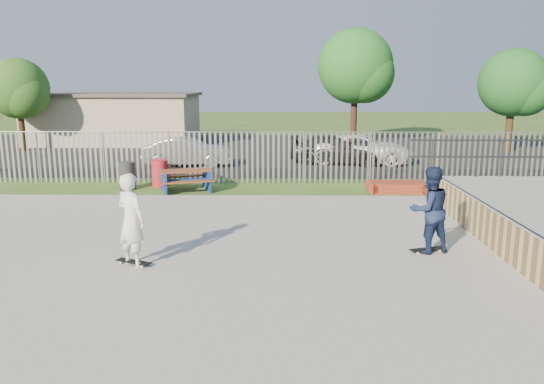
{
  "coord_description": "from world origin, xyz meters",
  "views": [
    {
      "loc": [
        2.71,
        -11.4,
        3.89
      ],
      "look_at": [
        2.49,
        2.0,
        1.1
      ],
      "focal_mm": 35.0,
      "sensor_mm": 36.0,
      "label": 1
    }
  ],
  "objects_px": {
    "car_silver": "(187,152)",
    "tree_left": "(18,89)",
    "picnic_table": "(185,180)",
    "funbox": "(397,187)",
    "car_dark": "(337,150)",
    "skater_white": "(131,220)",
    "car_white": "(362,149)",
    "trash_bin_grey": "(127,176)",
    "tree_right": "(513,83)",
    "skater_navy": "(429,210)",
    "tree_mid": "(355,66)",
    "trash_bin_red": "(160,173)"
  },
  "relations": [
    {
      "from": "skater_white",
      "to": "funbox",
      "type": "bearing_deg",
      "value": -96.86
    },
    {
      "from": "picnic_table",
      "to": "tree_mid",
      "type": "relative_size",
      "value": 0.31
    },
    {
      "from": "picnic_table",
      "to": "skater_white",
      "type": "bearing_deg",
      "value": -105.9
    },
    {
      "from": "picnic_table",
      "to": "tree_right",
      "type": "xyz_separation_m",
      "value": [
        16.15,
        10.97,
        3.44
      ]
    },
    {
      "from": "skater_navy",
      "to": "tree_right",
      "type": "bearing_deg",
      "value": -135.06
    },
    {
      "from": "trash_bin_red",
      "to": "skater_navy",
      "type": "xyz_separation_m",
      "value": [
        7.86,
        -8.27,
        0.61
      ]
    },
    {
      "from": "funbox",
      "to": "tree_right",
      "type": "distance_m",
      "value": 14.4
    },
    {
      "from": "trash_bin_grey",
      "to": "tree_right",
      "type": "height_order",
      "value": "tree_right"
    },
    {
      "from": "car_silver",
      "to": "tree_left",
      "type": "distance_m",
      "value": 12.13
    },
    {
      "from": "car_silver",
      "to": "skater_navy",
      "type": "bearing_deg",
      "value": -154.09
    },
    {
      "from": "funbox",
      "to": "tree_left",
      "type": "height_order",
      "value": "tree_left"
    },
    {
      "from": "funbox",
      "to": "car_white",
      "type": "distance_m",
      "value": 6.82
    },
    {
      "from": "skater_navy",
      "to": "skater_white",
      "type": "bearing_deg",
      "value": -9.37
    },
    {
      "from": "tree_right",
      "to": "skater_white",
      "type": "relative_size",
      "value": 2.95
    },
    {
      "from": "car_silver",
      "to": "skater_white",
      "type": "bearing_deg",
      "value": -179.17
    },
    {
      "from": "tree_mid",
      "to": "trash_bin_grey",
      "type": "bearing_deg",
      "value": -124.75
    },
    {
      "from": "trash_bin_grey",
      "to": "car_white",
      "type": "relative_size",
      "value": 0.2
    },
    {
      "from": "trash_bin_grey",
      "to": "car_silver",
      "type": "xyz_separation_m",
      "value": [
        1.29,
        5.38,
        0.18
      ]
    },
    {
      "from": "tree_right",
      "to": "skater_navy",
      "type": "relative_size",
      "value": 2.95
    },
    {
      "from": "car_white",
      "to": "trash_bin_red",
      "type": "bearing_deg",
      "value": 134.94
    },
    {
      "from": "trash_bin_red",
      "to": "skater_navy",
      "type": "relative_size",
      "value": 0.52
    },
    {
      "from": "tree_left",
      "to": "skater_navy",
      "type": "distance_m",
      "value": 26.05
    },
    {
      "from": "funbox",
      "to": "car_silver",
      "type": "height_order",
      "value": "car_silver"
    },
    {
      "from": "trash_bin_grey",
      "to": "tree_left",
      "type": "xyz_separation_m",
      "value": [
        -9.11,
        10.94,
        3.0
      ]
    },
    {
      "from": "picnic_table",
      "to": "tree_left",
      "type": "xyz_separation_m",
      "value": [
        -11.32,
        11.26,
        3.11
      ]
    },
    {
      "from": "trash_bin_red",
      "to": "car_silver",
      "type": "bearing_deg",
      "value": 87.51
    },
    {
      "from": "trash_bin_grey",
      "to": "skater_navy",
      "type": "bearing_deg",
      "value": -40.69
    },
    {
      "from": "trash_bin_red",
      "to": "car_white",
      "type": "xyz_separation_m",
      "value": [
        8.49,
        5.84,
        0.2
      ]
    },
    {
      "from": "picnic_table",
      "to": "tree_right",
      "type": "height_order",
      "value": "tree_right"
    },
    {
      "from": "car_white",
      "to": "funbox",
      "type": "bearing_deg",
      "value": -167.21
    },
    {
      "from": "funbox",
      "to": "skater_white",
      "type": "relative_size",
      "value": 0.97
    },
    {
      "from": "tree_mid",
      "to": "tree_left",
      "type": "bearing_deg",
      "value": -168.68
    },
    {
      "from": "picnic_table",
      "to": "car_dark",
      "type": "distance_m",
      "value": 9.07
    },
    {
      "from": "car_dark",
      "to": "car_white",
      "type": "height_order",
      "value": "car_white"
    },
    {
      "from": "picnic_table",
      "to": "funbox",
      "type": "height_order",
      "value": "picnic_table"
    },
    {
      "from": "tree_left",
      "to": "trash_bin_red",
      "type": "bearing_deg",
      "value": -45.47
    },
    {
      "from": "skater_white",
      "to": "tree_left",
      "type": "bearing_deg",
      "value": -24.66
    },
    {
      "from": "car_silver",
      "to": "car_dark",
      "type": "distance_m",
      "value": 7.14
    },
    {
      "from": "car_silver",
      "to": "tree_left",
      "type": "xyz_separation_m",
      "value": [
        -10.4,
        5.57,
        2.82
      ]
    },
    {
      "from": "trash_bin_red",
      "to": "tree_mid",
      "type": "xyz_separation_m",
      "value": [
        9.21,
        14.24,
        4.33
      ]
    },
    {
      "from": "funbox",
      "to": "skater_navy",
      "type": "relative_size",
      "value": 0.97
    },
    {
      "from": "trash_bin_grey",
      "to": "car_silver",
      "type": "relative_size",
      "value": 0.25
    },
    {
      "from": "funbox",
      "to": "trash_bin_red",
      "type": "height_order",
      "value": "trash_bin_red"
    },
    {
      "from": "trash_bin_grey",
      "to": "car_white",
      "type": "height_order",
      "value": "car_white"
    },
    {
      "from": "trash_bin_grey",
      "to": "tree_right",
      "type": "xyz_separation_m",
      "value": [
        18.36,
        10.65,
        3.33
      ]
    },
    {
      "from": "trash_bin_grey",
      "to": "skater_white",
      "type": "bearing_deg",
      "value": -73.35
    },
    {
      "from": "trash_bin_red",
      "to": "car_silver",
      "type": "distance_m",
      "value": 4.8
    },
    {
      "from": "skater_navy",
      "to": "car_white",
      "type": "bearing_deg",
      "value": -110.45
    },
    {
      "from": "car_dark",
      "to": "skater_white",
      "type": "bearing_deg",
      "value": 170.57
    },
    {
      "from": "tree_mid",
      "to": "skater_navy",
      "type": "relative_size",
      "value": 3.71
    }
  ]
}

